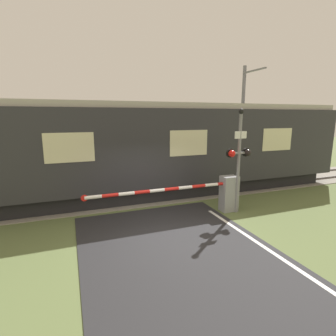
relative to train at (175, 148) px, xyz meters
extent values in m
plane|color=#5B6B3D|center=(-2.00, -3.86, -2.05)|extent=(80.00, 80.00, 0.00)
cube|color=gray|center=(-2.00, 0.00, -2.04)|extent=(36.00, 3.20, 0.03)
cube|color=#595451|center=(-2.00, -0.72, -1.97)|extent=(36.00, 0.08, 0.10)
cube|color=#595451|center=(-2.00, 0.72, -1.97)|extent=(36.00, 0.08, 0.10)
cube|color=black|center=(0.00, 0.00, -1.75)|extent=(14.96, 2.50, 0.60)
cube|color=#2D2D33|center=(0.00, 0.00, 0.13)|extent=(16.26, 2.95, 3.17)
cube|color=#ADA89E|center=(0.00, 0.00, 1.84)|extent=(15.93, 2.71, 0.24)
cube|color=beige|center=(4.47, -1.48, 0.37)|extent=(1.63, 0.02, 1.01)
cube|color=beige|center=(0.00, -1.48, 0.37)|extent=(1.63, 0.02, 1.01)
cube|color=beige|center=(-4.47, -1.48, 0.37)|extent=(1.63, 0.02, 1.01)
cube|color=gray|center=(0.93, -3.03, -1.39)|extent=(0.60, 0.44, 1.32)
cylinder|color=gray|center=(0.93, -3.03, -0.98)|extent=(0.16, 0.16, 0.18)
cylinder|color=red|center=(0.68, -3.03, -0.98)|extent=(0.51, 0.11, 0.11)
cylinder|color=white|center=(0.17, -3.03, -0.98)|extent=(0.51, 0.11, 0.11)
cylinder|color=red|center=(-0.34, -3.03, -0.98)|extent=(0.51, 0.11, 0.11)
cylinder|color=white|center=(-0.85, -3.03, -0.98)|extent=(0.51, 0.11, 0.11)
cylinder|color=red|center=(-1.36, -3.03, -0.98)|extent=(0.51, 0.11, 0.11)
cylinder|color=white|center=(-1.87, -3.03, -0.98)|extent=(0.51, 0.11, 0.11)
cylinder|color=red|center=(-2.38, -3.03, -0.98)|extent=(0.51, 0.11, 0.11)
cylinder|color=white|center=(-2.89, -3.03, -0.98)|extent=(0.51, 0.11, 0.11)
cylinder|color=red|center=(-3.40, -3.03, -0.98)|extent=(0.51, 0.11, 0.11)
cylinder|color=white|center=(-3.91, -3.03, -0.98)|extent=(0.51, 0.11, 0.11)
cylinder|color=red|center=(-4.16, -3.03, -0.98)|extent=(0.20, 0.02, 0.20)
cylinder|color=gray|center=(1.12, -3.26, -0.28)|extent=(0.11, 0.11, 3.54)
cube|color=gray|center=(1.12, -3.26, 0.14)|extent=(0.78, 0.07, 0.07)
sphere|color=red|center=(0.79, -3.31, 0.14)|extent=(0.24, 0.24, 0.24)
sphere|color=black|center=(1.45, -3.31, 0.14)|extent=(0.24, 0.24, 0.24)
cylinder|color=black|center=(0.79, -3.20, 0.14)|extent=(0.30, 0.06, 0.30)
cylinder|color=black|center=(1.45, -3.20, 0.14)|extent=(0.30, 0.06, 0.30)
cube|color=white|center=(1.12, -3.30, 0.78)|extent=(0.48, 0.02, 0.25)
sphere|color=black|center=(1.12, -3.26, 1.59)|extent=(0.18, 0.18, 0.18)
cylinder|color=slate|center=(5.48, 2.58, 1.14)|extent=(0.20, 0.20, 6.37)
cube|color=slate|center=(5.48, 1.68, 3.92)|extent=(0.10, 1.80, 0.08)
camera|label=1|loc=(-4.49, -10.92, 1.42)|focal=28.00mm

